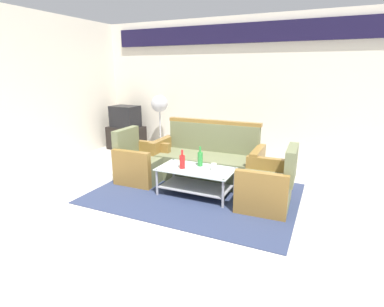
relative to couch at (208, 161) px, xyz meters
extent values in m
plane|color=beige|center=(0.14, -1.47, -0.32)|extent=(14.00, 14.00, 0.00)
cube|color=silver|center=(0.14, 1.59, 1.08)|extent=(6.52, 0.12, 2.80)
cube|color=#191433|center=(0.14, 1.50, 2.15)|extent=(5.76, 0.08, 0.36)
cube|color=#2D3856|center=(0.07, -0.66, -0.31)|extent=(2.94, 2.12, 0.01)
cube|color=#6B704C|center=(0.00, -0.05, -0.10)|extent=(1.62, 0.74, 0.42)
cube|color=#6B704C|center=(-0.01, 0.27, 0.35)|extent=(1.60, 0.18, 0.48)
cube|color=olive|center=(0.84, -0.03, 0.00)|extent=(0.14, 0.70, 0.62)
cube|color=olive|center=(-0.84, -0.07, 0.00)|extent=(0.14, 0.70, 0.62)
cube|color=olive|center=(-0.01, 0.27, 0.62)|extent=(1.64, 0.14, 0.06)
cube|color=#6B704C|center=(-0.95, -0.51, -0.11)|extent=(0.67, 0.61, 0.40)
cube|color=#6B704C|center=(-1.26, -0.52, 0.32)|extent=(0.13, 0.60, 0.45)
cube|color=olive|center=(-0.96, -0.18, -0.02)|extent=(0.66, 0.11, 0.58)
cube|color=olive|center=(-0.95, -0.84, -0.02)|extent=(0.66, 0.11, 0.58)
cube|color=#6B704C|center=(1.09, -0.66, -0.11)|extent=(0.68, 0.63, 0.40)
cube|color=#6B704C|center=(1.40, -0.65, 0.32)|extent=(0.14, 0.60, 0.45)
cube|color=olive|center=(1.10, -0.99, -0.02)|extent=(0.66, 0.13, 0.58)
cube|color=olive|center=(1.08, -0.33, -0.02)|extent=(0.66, 0.13, 0.58)
cube|color=silver|center=(0.10, -0.70, 0.09)|extent=(1.10, 0.60, 0.02)
cube|color=#9E9EA5|center=(0.10, -0.70, -0.19)|extent=(1.00, 0.52, 0.02)
cylinder|color=#9E9EA5|center=(-0.41, -0.44, -0.11)|extent=(0.04, 0.04, 0.40)
cylinder|color=#9E9EA5|center=(0.61, -0.44, -0.11)|extent=(0.04, 0.04, 0.40)
cylinder|color=#9E9EA5|center=(-0.41, -0.96, -0.11)|extent=(0.04, 0.04, 0.40)
cylinder|color=#9E9EA5|center=(0.61, -0.96, -0.11)|extent=(0.04, 0.04, 0.40)
cylinder|color=#2D8C38|center=(0.10, -0.56, 0.20)|extent=(0.08, 0.08, 0.21)
cylinder|color=#2D8C38|center=(0.10, -0.56, 0.35)|extent=(0.03, 0.03, 0.09)
cylinder|color=red|center=(-0.09, -0.77, 0.19)|extent=(0.08, 0.08, 0.19)
cylinder|color=red|center=(-0.09, -0.77, 0.33)|extent=(0.03, 0.03, 0.08)
cylinder|color=silver|center=(0.35, -0.66, 0.14)|extent=(0.08, 0.08, 0.10)
cube|color=black|center=(-2.47, 1.08, -0.06)|extent=(0.80, 0.50, 0.52)
cube|color=black|center=(-2.47, 1.08, 0.44)|extent=(0.62, 0.47, 0.48)
cube|color=black|center=(-2.46, 1.31, 0.44)|extent=(0.51, 0.03, 0.36)
cylinder|color=#2D2D33|center=(-1.58, 1.13, -0.30)|extent=(0.32, 0.32, 0.03)
cylinder|color=#B2B2B7|center=(-1.58, 1.13, 0.19)|extent=(0.03, 0.03, 0.95)
sphere|color=#B2B2B7|center=(-1.58, 1.13, 0.77)|extent=(0.36, 0.36, 0.36)
camera|label=1|loc=(1.76, -4.47, 1.49)|focal=27.96mm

